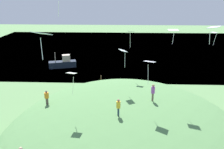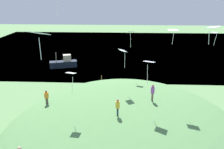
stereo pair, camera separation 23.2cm
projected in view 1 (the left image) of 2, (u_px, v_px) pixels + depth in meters
The scene contains 16 objects.
ground_plane at pixel (114, 99), 35.10m from camera, with size 160.00×160.00×0.00m, color #5E8A50.
lake_water at pixel (118, 49), 65.71m from camera, with size 52.69×80.00×0.40m, color #3A5284.
grass_hill at pixel (126, 141), 25.11m from camera, with size 31.09×26.12×7.94m, color #55854B.
boat_on_lake at pixel (63, 63), 49.24m from camera, with size 3.11×5.65×3.17m.
person_walking_path at pixel (118, 105), 21.87m from camera, with size 0.48×0.48×1.65m.
person_watching_kites at pixel (47, 96), 26.38m from camera, with size 0.56×0.56×1.62m.
person_on_hilltop at pixel (153, 90), 24.98m from camera, with size 0.49×0.49×1.85m.
kite_2 at pixel (150, 63), 21.92m from camera, with size 1.03×1.18×2.20m.
kite_3 at pixel (131, 33), 32.08m from camera, with size 0.87×1.00×2.29m.
kite_5 at pixel (41, 34), 15.01m from camera, with size 1.18×1.35×1.81m.
kite_6 at pixel (214, 34), 29.48m from camera, with size 0.88×0.81×1.65m.
kite_7 at pixel (173, 31), 23.83m from camera, with size 0.72×1.02×1.43m.
kite_8 at pixel (214, 28), 18.08m from camera, with size 1.41×1.32×1.42m.
kite_9 at pixel (123, 51), 26.50m from camera, with size 1.24×1.04×2.10m.
kite_13 at pixel (72, 75), 21.32m from camera, with size 0.80×0.96×2.01m.
mooring_post at pixel (101, 79), 40.80m from camera, with size 0.14×0.14×1.36m, color brown.
Camera 1 is at (32.03, 1.03, 14.75)m, focal length 38.95 mm.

